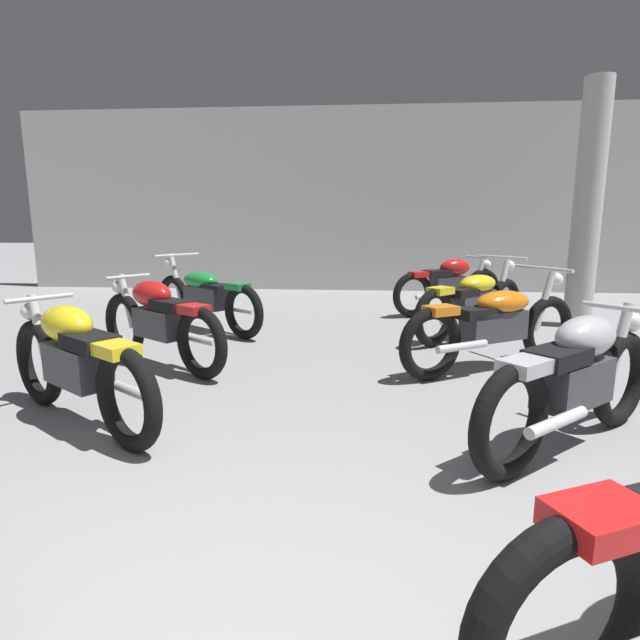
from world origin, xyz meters
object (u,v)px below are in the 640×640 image
Objects in this scene: motorcycle_left_row_3 at (205,296)px; motorcycle_right_row_3 at (473,301)px; motorcycle_left_row_2 at (159,321)px; motorcycle_right_row_1 at (575,379)px; motorcycle_left_row_1 at (76,361)px; motorcycle_right_row_4 at (449,284)px; motorcycle_right_row_2 at (495,324)px; support_pillar at (588,206)px.

motorcycle_right_row_3 is (3.38, -0.12, 0.00)m from motorcycle_left_row_3.
motorcycle_left_row_2 is 1.08× the size of motorcycle_right_row_1.
motorcycle_left_row_3 is at bearing 178.00° from motorcycle_right_row_3.
motorcycle_left_row_1 is at bearing -89.80° from motorcycle_left_row_2.
motorcycle_left_row_3 is at bearing -156.23° from motorcycle_right_row_4.
motorcycle_right_row_3 is at bearing 25.42° from motorcycle_left_row_2.
motorcycle_right_row_2 is at bearing 2.63° from motorcycle_left_row_2.
support_pillar reaches higher than motorcycle_right_row_2.
support_pillar is 5.14m from motorcycle_left_row_3.
motorcycle_right_row_4 is (-1.61, 0.77, -1.14)m from support_pillar.
support_pillar is 5.58m from motorcycle_left_row_2.
motorcycle_right_row_1 is at bearing -44.57° from motorcycle_left_row_3.
motorcycle_right_row_2 is at bearing 91.90° from motorcycle_right_row_1.
motorcycle_right_row_1 is 3.19m from motorcycle_right_row_3.
support_pillar is 1.91× the size of motorcycle_left_row_1.
motorcycle_right_row_3 is at bearing -2.00° from motorcycle_left_row_3.
support_pillar is at bearing 68.24° from motorcycle_right_row_1.
motorcycle_right_row_4 is (-0.03, 1.60, 0.01)m from motorcycle_right_row_3.
motorcycle_right_row_3 is at bearing -88.86° from motorcycle_right_row_4.
motorcycle_right_row_4 is at bearing 43.94° from motorcycle_left_row_2.
support_pillar is 1.78× the size of motorcycle_left_row_3.
motorcycle_left_row_2 is 3.67m from motorcycle_right_row_1.
motorcycle_left_row_3 is 3.39m from motorcycle_right_row_3.
support_pillar is 2.12m from motorcycle_right_row_4.
motorcycle_left_row_3 is 4.72m from motorcycle_right_row_1.
support_pillar reaches higher than motorcycle_right_row_3.
motorcycle_right_row_3 is (0.08, 1.43, 0.00)m from motorcycle_right_row_2.
motorcycle_right_row_4 is at bearing 89.01° from motorcycle_right_row_2.
motorcycle_left_row_3 is 0.94× the size of motorcycle_right_row_2.
motorcycle_left_row_1 is 3.30m from motorcycle_right_row_1.
motorcycle_left_row_1 is 1.08× the size of motorcycle_right_row_1.
support_pillar is 4.47m from motorcycle_right_row_1.
motorcycle_right_row_3 is at bearing 89.54° from motorcycle_right_row_1.
motorcycle_left_row_2 is 1.70m from motorcycle_left_row_3.
motorcycle_left_row_3 is 3.65m from motorcycle_right_row_2.
motorcycle_right_row_2 reaches higher than motorcycle_left_row_2.
motorcycle_right_row_1 is 1.76m from motorcycle_right_row_2.
motorcycle_right_row_2 is at bearing -126.33° from support_pillar.
motorcycle_right_row_2 is at bearing -93.35° from motorcycle_right_row_3.
motorcycle_left_row_2 and motorcycle_right_row_1 have the same top height.
support_pillar is 1.98× the size of motorcycle_right_row_3.
motorcycle_right_row_2 is at bearing -90.99° from motorcycle_right_row_4.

